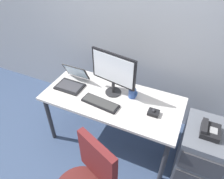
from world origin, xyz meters
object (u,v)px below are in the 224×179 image
object	(u,v)px
desk_phone	(210,130)
trackball_mouse	(153,112)
laptop	(72,81)
file_cabinet	(200,154)
keyboard	(100,103)
coffee_mug	(133,93)
monitor_main	(113,71)

from	to	relation	value
desk_phone	trackball_mouse	world-z (taller)	desk_phone
laptop	trackball_mouse	size ratio (longest dim) A/B	2.95
file_cabinet	keyboard	bearing A→B (deg)	-174.84
desk_phone	coffee_mug	world-z (taller)	coffee_mug
keyboard	monitor_main	bearing A→B (deg)	78.11
trackball_mouse	coffee_mug	world-z (taller)	coffee_mug
desk_phone	laptop	world-z (taller)	laptop
file_cabinet	keyboard	xyz separation A→B (m)	(-1.09, -0.10, 0.38)
file_cabinet	desk_phone	world-z (taller)	desk_phone
desk_phone	keyboard	distance (m)	1.09
file_cabinet	laptop	xyz separation A→B (m)	(-1.54, 0.06, 0.41)
file_cabinet	monitor_main	world-z (taller)	monitor_main
trackball_mouse	coffee_mug	distance (m)	0.33
laptop	coffee_mug	bearing A→B (deg)	6.55
laptop	file_cabinet	bearing A→B (deg)	-2.40
file_cabinet	coffee_mug	world-z (taller)	coffee_mug
monitor_main	keyboard	xyz separation A→B (m)	(-0.05, -0.23, -0.28)
laptop	trackball_mouse	world-z (taller)	laptop
laptop	coffee_mug	xyz separation A→B (m)	(0.72, 0.08, 0.00)
keyboard	trackball_mouse	bearing A→B (deg)	8.87
monitor_main	coffee_mug	world-z (taller)	monitor_main
desk_phone	coffee_mug	xyz separation A→B (m)	(-0.81, 0.16, 0.04)
desk_phone	monitor_main	world-z (taller)	monitor_main
monitor_main	laptop	size ratio (longest dim) A/B	1.61
desk_phone	keyboard	world-z (taller)	desk_phone
laptop	monitor_main	bearing A→B (deg)	7.06
keyboard	coffee_mug	bearing A→B (deg)	42.41
desk_phone	file_cabinet	bearing A→B (deg)	63.22
file_cabinet	desk_phone	xyz separation A→B (m)	(-0.01, -0.02, 0.38)
file_cabinet	monitor_main	distance (m)	1.24
file_cabinet	laptop	distance (m)	1.60
laptop	keyboard	bearing A→B (deg)	-19.83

